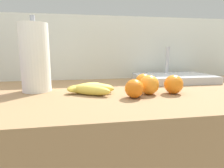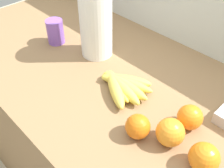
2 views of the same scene
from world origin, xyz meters
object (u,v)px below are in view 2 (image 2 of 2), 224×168
(orange_front, at_px, (190,117))
(mug, at_px, (55,32))
(paper_towel_roll, at_px, (96,20))
(orange_back_right, at_px, (138,127))
(orange_right, at_px, (170,132))
(orange_back_left, at_px, (204,158))
(banana_bunch, at_px, (122,85))

(orange_front, xyz_separation_m, mug, (-0.66, -0.01, 0.01))
(paper_towel_roll, height_order, mug, paper_towel_roll)
(paper_towel_roll, bearing_deg, orange_front, -7.38)
(orange_back_right, height_order, mug, mug)
(orange_right, bearing_deg, orange_back_left, -1.70)
(banana_bunch, xyz_separation_m, orange_front, (0.25, 0.03, 0.02))
(orange_front, height_order, mug, mug)
(orange_right, bearing_deg, paper_towel_roll, 162.42)
(orange_back_right, distance_m, orange_front, 0.16)
(paper_towel_roll, bearing_deg, orange_back_left, -14.77)
(orange_back_right, bearing_deg, banana_bunch, 147.14)
(orange_back_left, bearing_deg, orange_back_right, -166.99)
(banana_bunch, height_order, paper_towel_roll, paper_towel_roll)
(orange_back_right, relative_size, orange_right, 0.90)
(orange_front, bearing_deg, paper_towel_roll, 172.62)
(paper_towel_roll, bearing_deg, banana_bunch, -21.11)
(orange_back_right, relative_size, orange_back_left, 0.92)
(orange_back_left, bearing_deg, banana_bunch, 169.55)
(paper_towel_roll, distance_m, mug, 0.22)
(orange_right, bearing_deg, mug, 173.12)
(paper_towel_roll, bearing_deg, mug, -159.19)
(orange_front, relative_size, mug, 0.73)
(banana_bunch, distance_m, paper_towel_roll, 0.27)
(banana_bunch, distance_m, orange_back_left, 0.35)
(orange_right, xyz_separation_m, mug, (-0.65, 0.08, 0.01))
(orange_front, relative_size, orange_back_left, 0.95)
(orange_right, bearing_deg, orange_front, 86.34)
(banana_bunch, height_order, mug, mug)
(banana_bunch, relative_size, orange_back_left, 2.56)
(orange_back_right, height_order, orange_back_left, orange_back_left)
(orange_back_left, bearing_deg, mug, 173.84)
(banana_bunch, bearing_deg, orange_back_left, -10.45)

